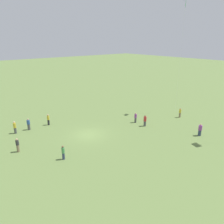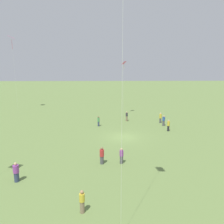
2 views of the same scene
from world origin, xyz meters
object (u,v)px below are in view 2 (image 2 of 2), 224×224
kite_1 (12,40)px  person_8 (160,118)px  kite_3 (124,65)px  person_1 (168,125)px  person_0 (102,156)px  person_5 (82,202)px  person_4 (16,172)px  person_3 (98,121)px  person_6 (127,116)px  person_2 (121,156)px  person_7 (164,121)px

kite_1 → person_8: bearing=-73.7°
kite_3 → person_8: bearing=119.2°
person_1 → person_8: 4.87m
person_0 → person_5: 7.41m
person_4 → kite_3: kite_3 is taller
person_5 → person_0: bearing=164.9°
person_3 → person_4: person_4 is taller
person_4 → person_1: bearing=-116.0°
person_1 → person_6: bearing=-51.1°
kite_3 → person_2: bearing=71.4°
person_3 → kite_3: size_ratio=0.16×
person_6 → person_7: (-3.32, -5.68, -0.02)m
person_6 → person_0: bearing=-160.5°
person_2 → person_3: (13.91, 2.70, 0.03)m
person_2 → person_6: (17.18, -2.16, 0.05)m
person_4 → person_6: size_ratio=1.00×
person_1 → person_8: (4.87, -0.02, 0.01)m
person_5 → person_8: person_8 is taller
person_7 → person_3: bearing=-122.8°
person_4 → person_6: (20.39, -11.13, 0.02)m
person_3 → person_7: bearing=-167.1°
person_7 → kite_1: (13.82, 28.74, 14.06)m
person_1 → person_2: bearing=51.7°
person_1 → kite_3: kite_3 is taller
kite_1 → kite_3: bearing=-64.9°
person_4 → kite_1: kite_1 is taller
person_1 → kite_1: size_ratio=0.11×
person_4 → person_8: 25.32m
person_1 → person_4: person_1 is taller
person_0 → person_2: size_ratio=1.07×
person_1 → person_7: size_ratio=1.02×
person_7 → kite_3: kite_3 is taller
person_4 → kite_1: 35.98m
person_0 → person_7: (13.90, -9.76, -0.02)m
person_6 → person_4: bearing=-175.8°
person_1 → person_6: (6.28, 5.60, -0.01)m
person_5 → person_8: bearing=148.8°
person_3 → kite_3: kite_3 is taller
person_7 → person_8: bearing=149.0°
person_0 → person_7: 16.98m
person_1 → person_6: 8.42m
person_3 → kite_3: bearing=-106.6°
person_0 → kite_1: 36.40m
person_0 → person_3: 13.97m
person_5 → kite_1: (35.03, 17.82, 14.08)m
kite_1 → person_3: bearing=-88.2°
person_4 → person_7: 23.96m
person_4 → person_7: (17.07, -16.81, 0.00)m
kite_3 → person_7: bearing=112.1°
person_7 → person_8: 1.91m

